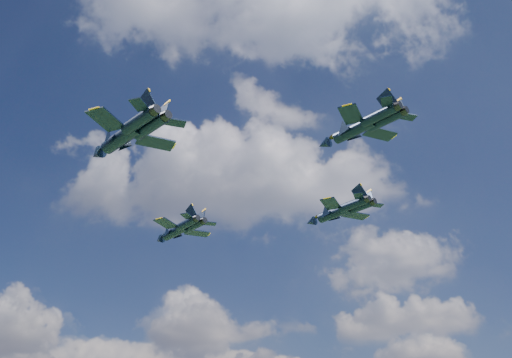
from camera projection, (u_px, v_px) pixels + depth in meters
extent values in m
cylinder|color=black|center=(176.00, 231.00, 97.50)|extent=(6.97, 6.56, 1.60)
cone|color=black|center=(159.00, 240.00, 100.91)|extent=(2.72, 2.67, 1.51)
ellipsoid|color=brown|center=(167.00, 234.00, 99.67)|extent=(2.46, 2.35, 0.73)
cube|color=black|center=(166.00, 223.00, 94.47)|extent=(3.58, 4.63, 0.16)
cube|color=black|center=(197.00, 233.00, 98.19)|extent=(4.68, 3.84, 0.16)
cube|color=black|center=(187.00, 216.00, 91.87)|extent=(1.82, 2.39, 0.12)
cube|color=black|center=(210.00, 224.00, 94.56)|extent=(2.45, 1.97, 0.12)
cube|color=black|center=(191.00, 213.00, 93.70)|extent=(2.34, 1.56, 2.67)
cube|color=black|center=(201.00, 216.00, 94.84)|extent=(1.61, 2.22, 2.67)
cylinder|color=black|center=(122.00, 138.00, 71.52)|extent=(8.28, 7.11, 1.82)
cone|color=black|center=(97.00, 154.00, 75.17)|extent=(3.14, 2.99, 1.72)
ellipsoid|color=brown|center=(108.00, 144.00, 73.86)|extent=(2.89, 2.58, 0.83)
cube|color=black|center=(106.00, 120.00, 67.98)|extent=(3.85, 5.22, 0.18)
cube|color=black|center=(156.00, 142.00, 72.55)|extent=(5.36, 4.59, 0.18)
cube|color=black|center=(139.00, 105.00, 65.27)|extent=(1.94, 2.67, 0.14)
cube|color=black|center=(175.00, 123.00, 68.58)|extent=(2.84, 2.36, 0.14)
cube|color=black|center=(147.00, 103.00, 67.40)|extent=(2.77, 1.77, 3.05)
cube|color=black|center=(162.00, 111.00, 68.80)|extent=(1.99, 2.42, 3.05)
cylinder|color=black|center=(335.00, 213.00, 94.86)|extent=(7.37, 6.48, 1.64)
cone|color=black|center=(311.00, 222.00, 98.19)|extent=(2.81, 2.70, 1.55)
ellipsoid|color=brown|center=(321.00, 216.00, 96.99)|extent=(2.58, 2.35, 0.75)
cube|color=black|center=(331.00, 204.00, 91.68)|extent=(3.52, 4.71, 0.16)
cube|color=black|center=(355.00, 215.00, 95.73)|extent=(4.81, 4.08, 0.16)
cube|color=black|center=(358.00, 196.00, 89.20)|extent=(1.78, 2.42, 0.13)
cube|color=black|center=(376.00, 205.00, 92.11)|extent=(2.54, 2.10, 0.13)
cube|color=black|center=(359.00, 193.00, 91.10)|extent=(2.47, 1.60, 2.74)
cube|color=black|center=(367.00, 197.00, 92.33)|extent=(1.76, 2.20, 2.74)
cylinder|color=black|center=(355.00, 130.00, 72.94)|extent=(7.10, 6.16, 1.57)
cone|color=black|center=(324.00, 144.00, 76.11)|extent=(2.70, 2.58, 1.48)
ellipsoid|color=brown|center=(337.00, 135.00, 74.97)|extent=(2.48, 2.23, 0.72)
cube|color=black|center=(351.00, 114.00, 69.90)|extent=(3.34, 4.50, 0.16)
cube|color=black|center=(380.00, 134.00, 73.81)|extent=(4.61, 3.93, 0.16)
cube|color=black|center=(387.00, 101.00, 67.55)|extent=(1.68, 2.31, 0.12)
cube|color=black|center=(408.00, 117.00, 70.37)|extent=(2.44, 2.03, 0.12)
cube|color=black|center=(387.00, 100.00, 69.37)|extent=(2.37, 1.53, 2.63)
cube|color=black|center=(396.00, 107.00, 70.57)|extent=(1.70, 2.09, 2.63)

